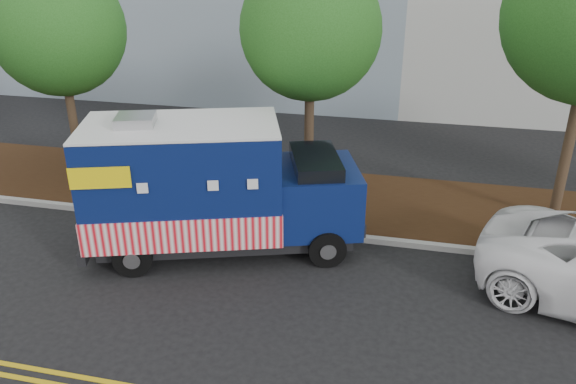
# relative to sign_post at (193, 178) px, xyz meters

# --- Properties ---
(ground) EXTENTS (120.00, 120.00, 0.00)m
(ground) POSITION_rel_sign_post_xyz_m (2.81, -1.62, -1.20)
(ground) COLOR black
(ground) RESTS_ON ground
(curb) EXTENTS (120.00, 0.18, 0.15)m
(curb) POSITION_rel_sign_post_xyz_m (2.81, -0.22, -1.12)
(curb) COLOR #9E9E99
(curb) RESTS_ON ground
(mulch_strip) EXTENTS (120.00, 4.00, 0.15)m
(mulch_strip) POSITION_rel_sign_post_xyz_m (2.81, 1.88, -1.12)
(mulch_strip) COLOR black
(mulch_strip) RESTS_ON ground
(tree_a) EXTENTS (3.78, 3.78, 6.40)m
(tree_a) POSITION_rel_sign_post_xyz_m (-4.67, 2.04, 3.30)
(tree_a) COLOR #38281C
(tree_a) RESTS_ON ground
(tree_b) EXTENTS (3.64, 3.64, 6.57)m
(tree_b) POSITION_rel_sign_post_xyz_m (2.66, 1.98, 3.53)
(tree_b) COLOR #38281C
(tree_b) RESTS_ON ground
(sign_post) EXTENTS (0.06, 0.06, 2.40)m
(sign_post) POSITION_rel_sign_post_xyz_m (0.00, 0.00, 0.00)
(sign_post) COLOR #473828
(sign_post) RESTS_ON ground
(food_truck) EXTENTS (6.76, 4.17, 3.36)m
(food_truck) POSITION_rel_sign_post_xyz_m (0.95, -1.35, 0.32)
(food_truck) COLOR black
(food_truck) RESTS_ON ground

